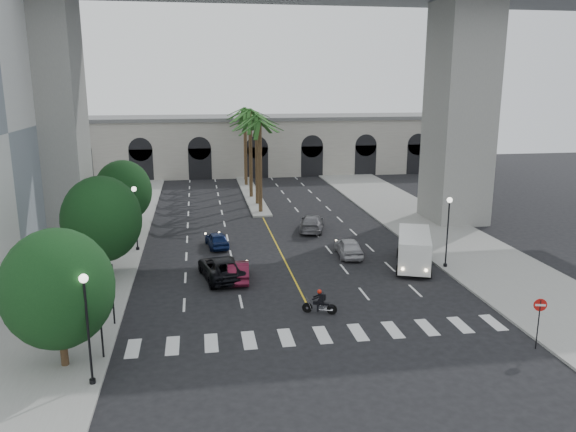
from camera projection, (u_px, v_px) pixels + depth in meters
The scene contains 30 objects.
ground at pixel (317, 323), 31.91m from camera, with size 140.00×140.00×0.00m, color black.
sidewalk_left at pixel (89, 256), 43.95m from camera, with size 8.00×100.00×0.15m, color gray.
sidewalk_right at pixel (450, 240), 48.64m from camera, with size 8.00×100.00×0.15m, color gray.
median at pixel (251, 194), 68.37m from camera, with size 2.00×24.00×0.20m, color gray.
pier_building at pixel (240, 145), 83.72m from camera, with size 71.00×10.50×8.50m.
bridge at pixel (305, 22), 49.26m from camera, with size 75.00×13.00×26.00m.
palm_a at pixel (260, 126), 56.68m from camera, with size 3.20×3.20×10.30m.
palm_b at pixel (256, 120), 60.47m from camera, with size 3.20×3.20×10.60m.
palm_c at pixel (250, 122), 64.37m from camera, with size 3.20×3.20×10.10m.
palm_d at pixel (250, 114), 68.09m from camera, with size 3.20×3.20×10.90m.
palm_e at pixel (245, 116), 72.00m from camera, with size 3.20×3.20×10.40m.
palm_f at pixel (245, 112), 75.82m from camera, with size 3.20×3.20×10.70m.
street_tree_near at pixel (58, 289), 26.07m from camera, with size 5.20×5.20×6.89m.
street_tree_mid at pixel (102, 219), 38.50m from camera, with size 5.44×5.44×7.21m.
street_tree_far at pixel (123, 191), 50.09m from camera, with size 5.04×5.04×6.68m.
lamp_post_left_near at pixel (87, 320), 24.58m from camera, with size 0.40×0.40×5.35m.
lamp_post_left_far at pixel (135, 213), 44.74m from camera, with size 0.40×0.40×5.35m.
lamp_post_right at pixel (448, 226), 40.62m from camera, with size 0.40×0.40×5.35m.
traffic_signal_near at pixel (100, 312), 27.16m from camera, with size 0.25×0.18×3.65m.
traffic_signal_far at pixel (112, 284), 31.00m from camera, with size 0.25×0.18×3.65m.
motorcycle_rider at pixel (321, 303), 33.14m from camera, with size 2.00×0.86×1.51m.
car_a at pixel (349, 247), 44.15m from camera, with size 1.73×4.31×1.47m, color #AEADB2.
car_b at pixel (238, 271), 38.76m from camera, with size 1.45×4.15×1.37m, color #531023.
car_c at pixel (222, 268), 39.09m from camera, with size 2.55×5.53×1.54m, color black.
car_d at pixel (312, 223), 51.75m from camera, with size 2.06×5.07×1.47m, color slate.
car_e at pixel (217, 240), 46.52m from camera, with size 1.56×3.88×1.32m, color #101F4D.
cargo_van at pixel (414, 249), 41.22m from camera, with size 4.23×6.45×2.58m.
pedestrian_a at pixel (95, 284), 35.22m from camera, with size 0.65×0.43×1.78m, color black.
pedestrian_b at pixel (92, 275), 36.87m from camera, with size 0.86×0.67×1.77m, color black.
do_not_enter_sign at pixel (539, 313), 28.45m from camera, with size 0.66×0.19×2.74m.
Camera 1 is at (-6.37, -28.97, 13.38)m, focal length 35.00 mm.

